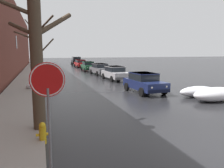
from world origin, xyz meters
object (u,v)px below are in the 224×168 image
Objects in this scene: stop_sign_at_corner at (48,90)px; sedan_red_queued_behind_truck at (81,63)px; bare_tree_at_the_corner at (36,50)px; sedan_grey_parked_kerbside_mid at (100,69)px; sedan_green_parked_far_down_block at (88,66)px; fire_hydrant at (43,133)px; suv_black_at_far_intersection at (76,61)px; sedan_darkblue_approaching_near_lane at (144,82)px; sedan_silver_parked_kerbside_close at (115,73)px; bare_tree_second_along_sidewalk at (38,53)px; bare_tree_mid_block at (39,50)px.

sedan_red_queued_behind_truck is at bearing 78.90° from stop_sign_at_corner.
sedan_grey_parked_kerbside_mid is at bearing 68.49° from bare_tree_at_the_corner.
sedan_grey_parked_kerbside_mid is (7.35, 18.65, -2.21)m from bare_tree_at_the_corner.
sedan_green_parked_far_down_block is 6.00× the size of fire_hydrant.
fire_hydrant is at bearing -100.45° from suv_black_at_far_intersection.
sedan_darkblue_approaching_near_lane and sedan_red_queued_behind_truck have the same top height.
stop_sign_at_corner is (0.24, -3.30, -0.88)m from bare_tree_at_the_corner.
suv_black_at_far_intersection is at bearing 80.28° from stop_sign_at_corner.
suv_black_at_far_intersection is at bearing 90.00° from sedan_silver_parked_kerbside_close.
suv_black_at_far_intersection is 40.65m from fire_hydrant.
sedan_grey_parked_kerbside_mid is 13.68m from sedan_red_queued_behind_truck.
bare_tree_second_along_sidewalk is at bearing -106.81° from sedan_red_queued_behind_truck.
sedan_grey_parked_kerbside_mid is 0.96× the size of suv_black_at_far_intersection.
sedan_green_parked_far_down_block is 28.56m from stop_sign_at_corner.
bare_tree_mid_block is at bearing 89.61° from bare_tree_second_along_sidewalk.
sedan_darkblue_approaching_near_lane is 0.88× the size of sedan_red_queued_behind_truck.
sedan_red_queued_behind_truck is 34.28m from fire_hydrant.
bare_tree_at_the_corner is at bearing -111.51° from sedan_grey_parked_kerbside_mid.
bare_tree_at_the_corner is at bearing -106.02° from sedan_green_parked_far_down_block.
sedan_silver_parked_kerbside_close is 17.96m from stop_sign_at_corner.
bare_tree_second_along_sidewalk is (0.00, 8.39, -0.16)m from bare_tree_at_the_corner.
suv_black_at_far_intersection reaches higher than sedan_red_queued_behind_truck.
bare_tree_mid_block is 7.84m from sedan_silver_parked_kerbside_close.
stop_sign_at_corner is at bearing -127.18° from sedan_darkblue_approaching_near_lane.
sedan_silver_parked_kerbside_close is at bearing -89.37° from sedan_red_queued_behind_truck.
sedan_green_parked_far_down_block is at bearing 93.40° from sedan_grey_parked_kerbside_mid.
bare_tree_at_the_corner is 9.48m from sedan_darkblue_approaching_near_lane.
sedan_green_parked_far_down_block is (-0.34, 5.76, -0.00)m from sedan_grey_parked_kerbside_mid.
sedan_green_parked_far_down_block is 26.52m from fire_hydrant.
bare_tree_mid_block reaches higher than suv_black_at_far_intersection.
fire_hydrant is at bearing -117.28° from sedan_silver_parked_kerbside_close.
bare_tree_second_along_sidewalk is 0.89× the size of bare_tree_mid_block.
stop_sign_at_corner is (-7.20, -16.39, 1.34)m from sedan_silver_parked_kerbside_close.
sedan_silver_parked_kerbside_close is 0.99× the size of sedan_grey_parked_kerbside_mid.
sedan_green_parked_far_down_block is (-0.44, 11.32, -0.00)m from sedan_silver_parked_kerbside_close.
bare_tree_mid_block is 11.20m from sedan_darkblue_approaching_near_lane.
bare_tree_mid_block is 1.34× the size of sedan_silver_parked_kerbside_close.
sedan_green_parked_far_down_block is at bearing 73.98° from bare_tree_at_the_corner.
bare_tree_at_the_corner reaches higher than sedan_grey_parked_kerbside_mid.
suv_black_at_far_intersection is at bearing 88.10° from sedan_red_queued_behind_truck.
stop_sign_at_corner reaches higher than sedan_green_parked_far_down_block.
bare_tree_mid_block is at bearing 90.66° from stop_sign_at_corner.
suv_black_at_far_intersection is (0.44, 14.37, 0.24)m from sedan_green_parked_far_down_block.
bare_tree_mid_block is at bearing 90.14° from fire_hydrant.
bare_tree_mid_block reaches higher than sedan_green_parked_far_down_block.
stop_sign_at_corner reaches higher than fire_hydrant.
sedan_silver_parked_kerbside_close reaches higher than fire_hydrant.
bare_tree_at_the_corner is 15.23m from sedan_silver_parked_kerbside_close.
bare_tree_at_the_corner is 20.17m from sedan_grey_parked_kerbside_mid.
sedan_grey_parked_kerbside_mid is at bearing 72.06° from stop_sign_at_corner.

